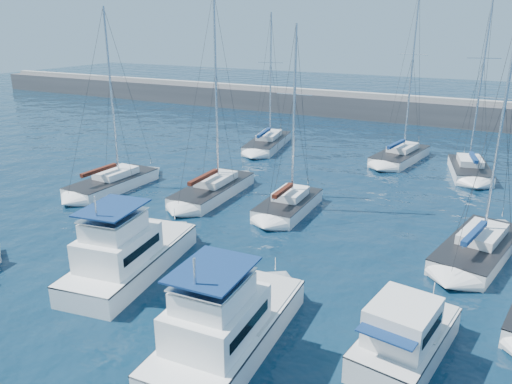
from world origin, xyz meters
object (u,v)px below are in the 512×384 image
at_px(motor_yacht_stbd_outer, 404,339).
at_px(sailboat_back_c, 470,169).
at_px(sailboat_back_b, 400,155).
at_px(motor_yacht_port_inner, 127,256).
at_px(sailboat_mid_b, 213,189).
at_px(sailboat_mid_c, 289,205).
at_px(sailboat_mid_d, 478,248).
at_px(sailboat_back_a, 268,143).
at_px(sailboat_mid_a, 113,183).
at_px(motor_yacht_stbd_inner, 225,328).

bearing_deg(motor_yacht_stbd_outer, sailboat_back_c, 99.06).
relative_size(motor_yacht_stbd_outer, sailboat_back_b, 0.39).
xyz_separation_m(motor_yacht_port_inner, motor_yacht_stbd_outer, (14.78, -0.26, -0.19)).
height_order(motor_yacht_port_inner, sailboat_mid_b, sailboat_mid_b).
distance_m(sailboat_mid_c, sailboat_back_b, 18.30).
relative_size(motor_yacht_port_inner, sailboat_mid_d, 0.66).
bearing_deg(sailboat_mid_b, sailboat_back_c, 39.47).
height_order(sailboat_mid_c, sailboat_back_c, sailboat_back_c).
relative_size(sailboat_back_a, sailboat_back_c, 0.88).
bearing_deg(sailboat_back_b, sailboat_back_c, -8.09).
xyz_separation_m(sailboat_mid_b, sailboat_mid_d, (19.51, -1.83, -0.01)).
bearing_deg(sailboat_mid_a, motor_yacht_port_inner, -42.84).
height_order(sailboat_mid_d, sailboat_back_b, sailboat_back_b).
relative_size(motor_yacht_port_inner, motor_yacht_stbd_inner, 1.03).
xyz_separation_m(sailboat_mid_a, sailboat_mid_b, (8.26, 2.36, 0.01)).
bearing_deg(sailboat_back_a, motor_yacht_port_inner, -88.45).
bearing_deg(motor_yacht_stbd_inner, sailboat_mid_d, 56.57).
relative_size(motor_yacht_stbd_inner, sailboat_mid_c, 0.69).
xyz_separation_m(motor_yacht_port_inner, sailboat_mid_a, (-11.14, 10.83, -0.61)).
distance_m(sailboat_mid_a, sailboat_mid_d, 27.78).
height_order(motor_yacht_port_inner, sailboat_back_c, sailboat_back_c).
bearing_deg(sailboat_mid_b, sailboat_mid_d, -7.47).
bearing_deg(motor_yacht_stbd_inner, sailboat_back_c, 75.57).
bearing_deg(sailboat_mid_c, motor_yacht_stbd_outer, -51.68).
relative_size(motor_yacht_stbd_outer, sailboat_mid_c, 0.48).
xyz_separation_m(sailboat_mid_a, sailboat_back_c, (25.61, 17.75, 0.03)).
xyz_separation_m(motor_yacht_stbd_outer, sailboat_mid_b, (-17.65, 13.45, -0.42)).
height_order(sailboat_mid_a, sailboat_mid_b, sailboat_mid_b).
relative_size(sailboat_back_b, sailboat_back_c, 1.00).
relative_size(sailboat_mid_b, sailboat_back_a, 1.08).
bearing_deg(sailboat_mid_c, sailboat_back_b, 75.35).
height_order(motor_yacht_stbd_inner, sailboat_back_c, sailboat_back_c).
xyz_separation_m(sailboat_mid_b, sailboat_back_c, (17.34, 15.39, 0.03)).
distance_m(motor_yacht_port_inner, motor_yacht_stbd_inner, 8.72).
bearing_deg(sailboat_back_c, sailboat_mid_b, -151.35).
bearing_deg(sailboat_mid_d, sailboat_mid_a, -167.65).
bearing_deg(motor_yacht_stbd_outer, sailboat_mid_a, 165.28).
height_order(motor_yacht_port_inner, motor_yacht_stbd_inner, same).
distance_m(motor_yacht_port_inner, sailboat_back_c, 32.04).
xyz_separation_m(motor_yacht_stbd_inner, motor_yacht_stbd_outer, (6.68, 2.97, -0.19)).
bearing_deg(motor_yacht_port_inner, sailboat_mid_a, 127.10).
xyz_separation_m(motor_yacht_stbd_outer, sailboat_back_a, (-20.96, 29.79, -0.43)).
height_order(sailboat_back_a, sailboat_back_c, sailboat_back_c).
bearing_deg(sailboat_mid_a, sailboat_mid_d, 2.46).
bearing_deg(sailboat_mid_c, motor_yacht_port_inner, -108.21).
height_order(sailboat_mid_a, sailboat_back_a, sailboat_mid_a).
xyz_separation_m(motor_yacht_stbd_inner, sailboat_mid_c, (-4.30, 16.04, -0.61)).
xyz_separation_m(sailboat_mid_b, sailboat_back_b, (10.77, 17.46, 0.01)).
distance_m(motor_yacht_stbd_outer, sailboat_mid_c, 17.08).
bearing_deg(motor_yacht_stbd_inner, sailboat_back_a, 110.45).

